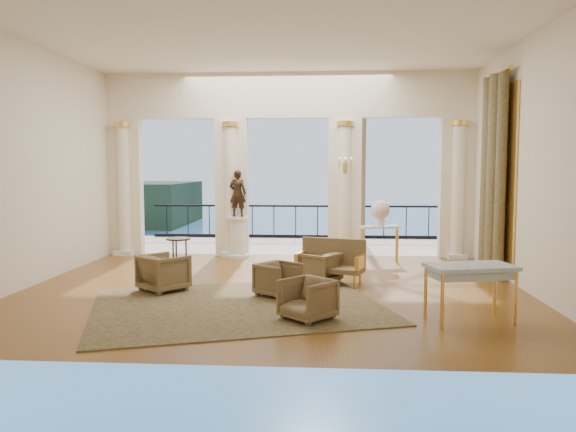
# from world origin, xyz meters

# --- Properties ---
(floor) EXTENTS (9.00, 9.00, 0.00)m
(floor) POSITION_xyz_m (0.00, 0.00, 0.00)
(floor) COLOR #4C220E
(floor) RESTS_ON ground
(room_walls) EXTENTS (9.00, 9.00, 9.00)m
(room_walls) POSITION_xyz_m (0.00, -1.12, 2.88)
(room_walls) COLOR #F1E3CA
(room_walls) RESTS_ON ground
(arcade) EXTENTS (9.00, 0.56, 4.50)m
(arcade) POSITION_xyz_m (-0.00, 3.82, 2.58)
(arcade) COLOR #F8E9CB
(arcade) RESTS_ON ground
(terrace) EXTENTS (10.00, 3.60, 0.10)m
(terrace) POSITION_xyz_m (0.00, 5.80, -0.05)
(terrace) COLOR beige
(terrace) RESTS_ON ground
(balustrade) EXTENTS (9.00, 0.06, 1.03)m
(balustrade) POSITION_xyz_m (0.00, 7.40, 0.41)
(balustrade) COLOR black
(balustrade) RESTS_ON terrace
(palm_tree) EXTENTS (2.00, 2.00, 4.50)m
(palm_tree) POSITION_xyz_m (2.00, 6.60, 4.09)
(palm_tree) COLOR #4C3823
(palm_tree) RESTS_ON terrace
(headland) EXTENTS (22.00, 18.00, 6.00)m
(headland) POSITION_xyz_m (-30.00, 70.00, -3.00)
(headland) COLOR black
(headland) RESTS_ON sea
(sea) EXTENTS (160.00, 160.00, 0.00)m
(sea) POSITION_xyz_m (0.00, 60.00, -6.00)
(sea) COLOR #1D4F8A
(sea) RESTS_ON ground
(curtain) EXTENTS (0.33, 1.40, 4.09)m
(curtain) POSITION_xyz_m (4.28, 1.50, 2.02)
(curtain) COLOR #4A4224
(curtain) RESTS_ON ground
(window_frame) EXTENTS (0.04, 1.60, 3.40)m
(window_frame) POSITION_xyz_m (4.47, 1.50, 2.10)
(window_frame) COLOR #EBB64D
(window_frame) RESTS_ON room_walls
(wall_sconce) EXTENTS (0.30, 0.11, 0.33)m
(wall_sconce) POSITION_xyz_m (1.40, 3.51, 2.23)
(wall_sconce) COLOR #EBB64D
(wall_sconce) RESTS_ON arcade
(rug) EXTENTS (5.31, 4.68, 0.02)m
(rug) POSITION_xyz_m (-0.44, -1.35, 0.01)
(rug) COLOR #2F3418
(rug) RESTS_ON ground
(armchair_a) EXTENTS (0.85, 0.86, 0.65)m
(armchair_a) POSITION_xyz_m (0.14, -0.60, 0.32)
(armchair_a) COLOR #4A381E
(armchair_a) RESTS_ON ground
(armchair_b) EXTENTS (0.89, 0.89, 0.67)m
(armchair_b) POSITION_xyz_m (0.69, -2.07, 0.33)
(armchair_b) COLOR #4A381E
(armchair_b) RESTS_ON ground
(armchair_c) EXTENTS (0.85, 0.86, 0.66)m
(armchair_c) POSITION_xyz_m (0.84, 0.57, 0.33)
(armchair_c) COLOR #4A381E
(armchair_c) RESTS_ON ground
(armchair_d) EXTENTS (0.98, 0.97, 0.74)m
(armchair_d) POSITION_xyz_m (-1.92, -0.35, 0.37)
(armchair_d) COLOR #4A381E
(armchair_d) RESTS_ON ground
(settee) EXTENTS (1.37, 0.90, 0.84)m
(settee) POSITION_xyz_m (1.05, 0.61, 0.41)
(settee) COLOR #4A381E
(settee) RESTS_ON ground
(game_table) EXTENTS (1.32, 0.92, 0.83)m
(game_table) POSITION_xyz_m (3.00, -2.00, 0.74)
(game_table) COLOR #95B0BF
(game_table) RESTS_ON ground
(pedestal) EXTENTS (0.55, 0.55, 1.01)m
(pedestal) POSITION_xyz_m (-1.20, 3.50, 0.48)
(pedestal) COLOR silver
(pedestal) RESTS_ON ground
(statue) EXTENTS (0.44, 0.32, 1.13)m
(statue) POSITION_xyz_m (-1.20, 3.50, 1.57)
(statue) COLOR black
(statue) RESTS_ON pedestal
(console_table) EXTENTS (0.95, 0.57, 0.85)m
(console_table) POSITION_xyz_m (2.20, 3.05, 0.70)
(console_table) COLOR silver
(console_table) RESTS_ON ground
(urn) EXTENTS (0.45, 0.45, 0.59)m
(urn) POSITION_xyz_m (2.20, 3.05, 1.18)
(urn) COLOR white
(urn) RESTS_ON console_table
(side_table) EXTENTS (0.49, 0.49, 0.79)m
(side_table) POSITION_xyz_m (-2.00, 0.95, 0.68)
(side_table) COLOR black
(side_table) RESTS_ON ground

